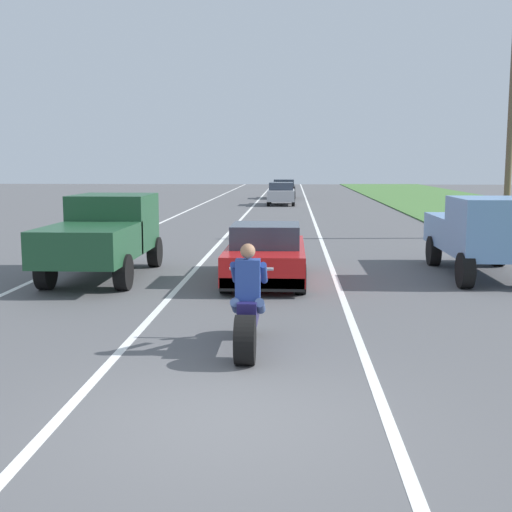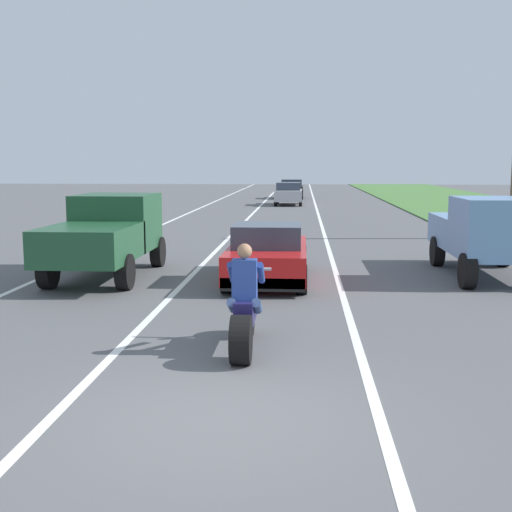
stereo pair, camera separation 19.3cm
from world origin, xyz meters
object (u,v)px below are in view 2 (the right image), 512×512
(sports_car_red, at_px, (268,255))
(distant_car_far_ahead, at_px, (289,193))
(pickup_truck_left_lane_dark_green, at_px, (107,232))
(pickup_truck_right_shoulder_light_blue, at_px, (488,232))
(distant_car_further_ahead, at_px, (292,189))
(motorcycle_with_rider, at_px, (245,313))

(sports_car_red, relative_size, distant_car_far_ahead, 1.08)
(sports_car_red, bearing_deg, pickup_truck_left_lane_dark_green, 175.56)
(pickup_truck_left_lane_dark_green, xyz_separation_m, pickup_truck_right_shoulder_light_blue, (9.30, 0.77, 0.00))
(pickup_truck_right_shoulder_light_blue, relative_size, distant_car_far_ahead, 1.20)
(pickup_truck_right_shoulder_light_blue, bearing_deg, distant_car_further_ahead, 98.60)
(sports_car_red, height_order, pickup_truck_right_shoulder_light_blue, pickup_truck_right_shoulder_light_blue)
(pickup_truck_left_lane_dark_green, bearing_deg, sports_car_red, -4.44)
(pickup_truck_right_shoulder_light_blue, bearing_deg, pickup_truck_left_lane_dark_green, -175.27)
(motorcycle_with_rider, xyz_separation_m, distant_car_further_ahead, (-0.02, 42.76, 0.18))
(motorcycle_with_rider, relative_size, sports_car_red, 0.51)
(pickup_truck_left_lane_dark_green, bearing_deg, motorcycle_with_rider, -57.90)
(motorcycle_with_rider, distance_m, distant_car_far_ahead, 34.55)
(motorcycle_with_rider, xyz_separation_m, pickup_truck_left_lane_dark_green, (-3.92, 6.26, 0.51))
(pickup_truck_right_shoulder_light_blue, bearing_deg, distant_car_far_ahead, 101.25)
(pickup_truck_right_shoulder_light_blue, bearing_deg, sports_car_red, -168.63)
(pickup_truck_left_lane_dark_green, xyz_separation_m, distant_car_far_ahead, (3.83, 28.30, -0.33))
(distant_car_further_ahead, bearing_deg, distant_car_far_ahead, -90.52)
(pickup_truck_left_lane_dark_green, distance_m, pickup_truck_right_shoulder_light_blue, 9.33)
(sports_car_red, relative_size, distant_car_further_ahead, 1.08)
(motorcycle_with_rider, bearing_deg, distant_car_further_ahead, 90.03)
(sports_car_red, relative_size, pickup_truck_left_lane_dark_green, 0.90)
(motorcycle_with_rider, xyz_separation_m, sports_car_red, (0.03, 5.95, 0.04))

